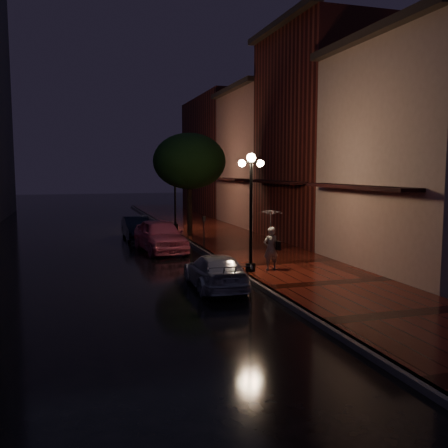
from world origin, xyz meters
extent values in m
plane|color=black|center=(0.00, 0.00, 0.00)|extent=(120.00, 120.00, 0.00)
cube|color=#45150C|center=(2.25, 0.00, 0.07)|extent=(4.50, 60.00, 0.15)
cube|color=#595451|center=(0.00, 0.00, 0.07)|extent=(0.25, 60.00, 0.15)
cube|color=gray|center=(7.00, -6.00, 4.25)|extent=(5.00, 8.00, 8.50)
cube|color=#511914|center=(7.00, 2.00, 5.50)|extent=(5.00, 8.00, 11.00)
cube|color=#8C5951|center=(7.00, 10.00, 4.50)|extent=(5.00, 8.00, 9.00)
cube|color=#511914|center=(7.00, 20.00, 5.00)|extent=(5.00, 12.00, 10.00)
cylinder|color=black|center=(0.35, -5.00, 2.15)|extent=(0.12, 0.12, 4.00)
cylinder|color=black|center=(0.35, -5.00, 0.30)|extent=(0.36, 0.36, 0.30)
cube|color=black|center=(0.35, -5.00, 4.15)|extent=(0.70, 0.08, 0.08)
sphere|color=#FFD799|center=(0.35, -5.00, 4.30)|extent=(0.32, 0.32, 0.32)
sphere|color=#FFD799|center=(0.00, -5.00, 4.10)|extent=(0.26, 0.26, 0.26)
sphere|color=#FFD799|center=(0.70, -5.00, 4.10)|extent=(0.26, 0.26, 0.26)
cylinder|color=black|center=(0.35, 9.00, 2.15)|extent=(0.12, 0.12, 4.00)
cylinder|color=black|center=(0.35, 9.00, 0.30)|extent=(0.36, 0.36, 0.30)
cube|color=black|center=(0.35, 9.00, 4.15)|extent=(0.70, 0.08, 0.08)
sphere|color=#FFD799|center=(0.35, 9.00, 4.30)|extent=(0.32, 0.32, 0.32)
sphere|color=#FFD799|center=(0.00, 9.00, 4.10)|extent=(0.26, 0.26, 0.26)
sphere|color=#FFD799|center=(0.70, 9.00, 4.10)|extent=(0.26, 0.26, 0.26)
cylinder|color=black|center=(0.60, 6.00, 1.75)|extent=(0.28, 0.28, 3.20)
ellipsoid|color=black|center=(0.60, 6.00, 4.35)|extent=(4.16, 4.16, 3.20)
sphere|color=black|center=(1.30, 6.60, 3.75)|extent=(1.80, 1.80, 1.80)
sphere|color=black|center=(0.00, 5.30, 3.85)|extent=(1.80, 1.80, 1.80)
imported|color=#CE5476|center=(-1.94, 1.21, 0.78)|extent=(2.25, 4.71, 1.55)
imported|color=black|center=(-2.46, 5.96, 0.62)|extent=(1.39, 3.80, 1.24)
imported|color=#B6B7BE|center=(-1.44, -6.54, 0.56)|extent=(1.70, 3.92, 1.12)
imported|color=silver|center=(1.13, -5.02, 0.96)|extent=(0.64, 0.46, 1.63)
imported|color=silver|center=(1.13, -5.02, 1.99)|extent=(0.95, 0.96, 0.87)
cylinder|color=black|center=(1.13, -5.02, 1.34)|extent=(0.02, 0.02, 1.30)
cube|color=black|center=(1.40, -5.07, 1.07)|extent=(0.13, 0.30, 0.33)
cylinder|color=black|center=(0.15, 1.04, 0.78)|extent=(0.07, 0.07, 1.26)
cube|color=black|center=(0.15, 1.04, 1.52)|extent=(0.16, 0.14, 0.25)
camera|label=1|loc=(-5.83, -21.98, 3.89)|focal=40.00mm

